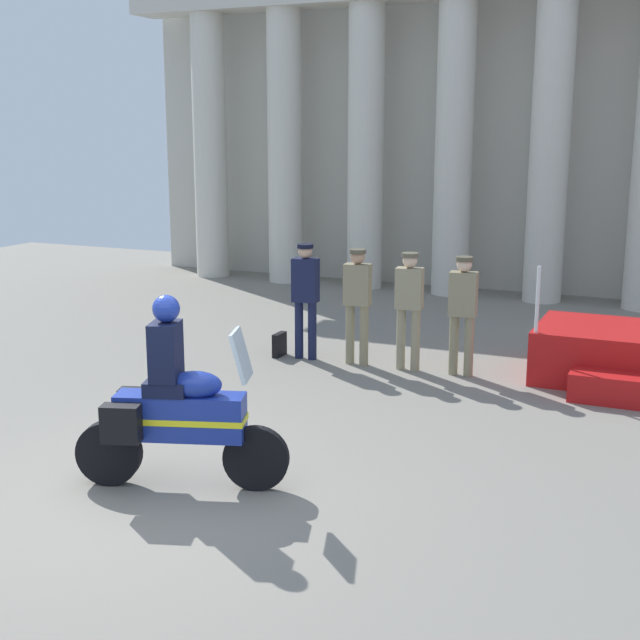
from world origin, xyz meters
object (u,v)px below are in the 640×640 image
(reviewing_stand, at_px, (637,358))
(officer_in_row_0, at_px, (305,292))
(officer_in_row_2, at_px, (409,301))
(motorcycle_with_rider, at_px, (173,409))
(briefcase_on_ground, at_px, (279,345))
(officer_in_row_3, at_px, (463,306))
(officer_in_row_1, at_px, (357,297))

(reviewing_stand, bearing_deg, officer_in_row_0, -172.39)
(officer_in_row_2, distance_m, motorcycle_with_rider, 4.95)
(officer_in_row_2, xyz_separation_m, briefcase_on_ground, (-2.04, -0.06, -0.83))
(briefcase_on_ground, bearing_deg, motorcycle_with_rider, -75.13)
(motorcycle_with_rider, bearing_deg, reviewing_stand, 36.63)
(reviewing_stand, bearing_deg, officer_in_row_3, -166.37)
(officer_in_row_0, relative_size, briefcase_on_ground, 4.85)
(officer_in_row_1, xyz_separation_m, briefcase_on_ground, (-1.26, -0.04, -0.83))
(officer_in_row_2, relative_size, officer_in_row_3, 1.01)
(officer_in_row_1, relative_size, officer_in_row_3, 1.01)
(officer_in_row_1, height_order, officer_in_row_2, officer_in_row_1)
(motorcycle_with_rider, bearing_deg, briefcase_on_ground, 86.41)
(motorcycle_with_rider, relative_size, briefcase_on_ground, 5.61)
(reviewing_stand, xyz_separation_m, officer_in_row_2, (-3.07, -0.59, 0.65))
(officer_in_row_3, bearing_deg, motorcycle_with_rider, 67.36)
(reviewing_stand, height_order, officer_in_row_1, officer_in_row_1)
(officer_in_row_1, bearing_deg, briefcase_on_ground, -3.56)
(reviewing_stand, distance_m, briefcase_on_ground, 5.15)
(officer_in_row_1, bearing_deg, motorcycle_with_rider, 84.91)
(briefcase_on_ground, bearing_deg, officer_in_row_0, 3.49)
(briefcase_on_ground, bearing_deg, officer_in_row_2, 1.59)
(officer_in_row_0, xyz_separation_m, officer_in_row_2, (1.61, 0.03, -0.02))
(officer_in_row_1, bearing_deg, officer_in_row_3, 176.65)
(reviewing_stand, relative_size, officer_in_row_0, 1.53)
(motorcycle_with_rider, height_order, briefcase_on_ground, motorcycle_with_rider)
(officer_in_row_3, xyz_separation_m, motorcycle_with_rider, (-1.53, -4.92, -0.20))
(officer_in_row_2, bearing_deg, officer_in_row_1, -4.13)
(officer_in_row_1, height_order, briefcase_on_ground, officer_in_row_1)
(reviewing_stand, relative_size, officer_in_row_3, 1.58)
(officer_in_row_3, bearing_deg, officer_in_row_0, -3.73)
(reviewing_stand, height_order, officer_in_row_2, officer_in_row_2)
(officer_in_row_0, distance_m, officer_in_row_2, 1.61)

